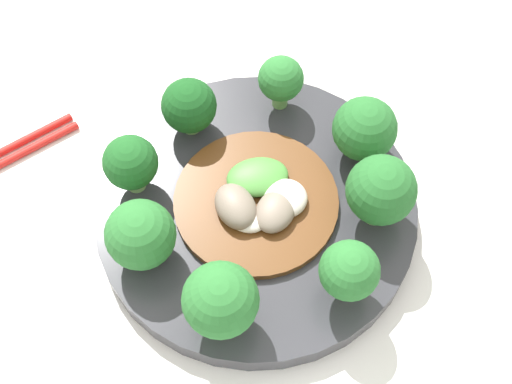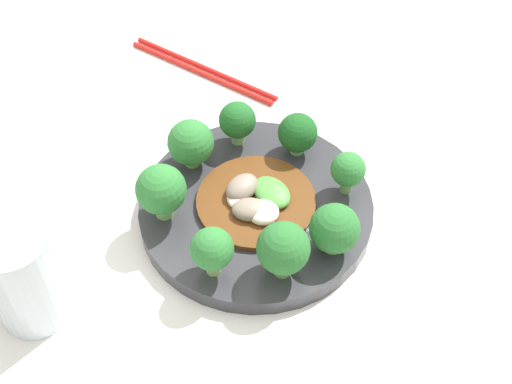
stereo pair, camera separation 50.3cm
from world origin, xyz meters
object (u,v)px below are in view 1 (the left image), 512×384
object	(u,v)px
broccoli_northeast	(349,271)
broccoli_east	(221,301)
broccoli_south	(131,163)
plate	(256,210)
broccoli_north	(381,191)
broccoli_northwest	(365,129)
broccoli_west	(281,80)
broccoli_southwest	(189,106)
stirfry_center	(258,201)
broccoli_southeast	(141,235)

from	to	relation	value
broccoli_northeast	broccoli_east	distance (m)	0.10
broccoli_east	broccoli_south	world-z (taller)	broccoli_east
plate	broccoli_east	xyz separation A→B (m)	(0.11, -0.00, 0.05)
broccoli_north	broccoli_northwest	bearing A→B (deg)	-159.70
plate	broccoli_east	size ratio (longest dim) A/B	3.79
broccoli_northwest	broccoli_south	size ratio (longest dim) A/B	1.05
plate	broccoli_northwest	xyz separation A→B (m)	(-0.07, 0.08, 0.04)
broccoli_northwest	broccoli_west	bearing A→B (deg)	-113.24
broccoli_northeast	broccoli_south	bearing A→B (deg)	-105.61
broccoli_north	broccoli_west	size ratio (longest dim) A/B	1.25
broccoli_southwest	broccoli_east	bearing A→B (deg)	23.83
broccoli_northeast	plate	bearing A→B (deg)	-124.73
broccoli_northeast	broccoli_east	xyz separation A→B (m)	(0.05, -0.09, 0.00)
plate	broccoli_northwest	distance (m)	0.11
broccoli_northwest	stirfry_center	size ratio (longest dim) A/B	0.45
broccoli_northeast	broccoli_west	distance (m)	0.19
broccoli_northwest	broccoli_east	world-z (taller)	broccoli_east
broccoli_north	broccoli_west	xyz separation A→B (m)	(-0.09, -0.10, -0.01)
broccoli_east	broccoli_south	size ratio (longest dim) A/B	1.21
broccoli_east	stirfry_center	xyz separation A→B (m)	(-0.10, 0.00, -0.03)
broccoli_northwest	broccoli_west	xyz separation A→B (m)	(-0.03, -0.08, 0.00)
broccoli_northeast	broccoli_north	bearing A→B (deg)	170.46
broccoli_north	broccoli_northeast	distance (m)	0.07
broccoli_southwest	broccoli_south	distance (m)	0.07
broccoli_south	broccoli_east	bearing A→B (deg)	46.11
plate	broccoli_south	bearing A→B (deg)	-86.33
broccoli_east	plate	bearing A→B (deg)	179.82
plate	broccoli_west	distance (m)	0.12
broccoli_south	broccoli_north	bearing A→B (deg)	95.58
broccoli_southwest	broccoli_west	size ratio (longest dim) A/B	1.00
broccoli_northeast	broccoli_southeast	bearing A→B (deg)	-87.56
broccoli_east	stirfry_center	world-z (taller)	broccoli_east
broccoli_southeast	stirfry_center	size ratio (longest dim) A/B	0.46
broccoli_north	broccoli_east	world-z (taller)	broccoli_east
broccoli_northeast	broccoli_southeast	size ratio (longest dim) A/B	1.00
plate	stirfry_center	size ratio (longest dim) A/B	1.97
broccoli_northwest	broccoli_southeast	xyz separation A→B (m)	(0.14, -0.15, 0.00)
broccoli_northwest	broccoli_southwest	bearing A→B (deg)	-86.11
broccoli_southwest	broccoli_east	size ratio (longest dim) A/B	0.78
plate	broccoli_northwest	size ratio (longest dim) A/B	4.38
broccoli_south	stirfry_center	world-z (taller)	broccoli_south
plate	broccoli_southwest	bearing A→B (deg)	-129.94
broccoli_southeast	broccoli_west	distance (m)	0.19
broccoli_north	broccoli_southwest	size ratio (longest dim) A/B	1.25
plate	stirfry_center	xyz separation A→B (m)	(0.00, 0.00, 0.02)
broccoli_southwest	broccoli_south	bearing A→B (deg)	-22.54
broccoli_northeast	broccoli_east	size ratio (longest dim) A/B	0.88
broccoli_northeast	broccoli_south	world-z (taller)	broccoli_northeast
broccoli_north	broccoli_east	xyz separation A→B (m)	(0.12, -0.10, 0.00)
broccoli_south	broccoli_southeast	distance (m)	0.07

